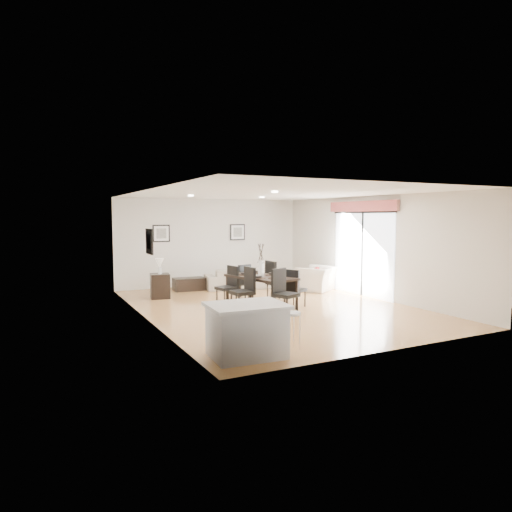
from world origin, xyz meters
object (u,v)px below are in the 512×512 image
coffee_table (189,284)px  side_table (160,286)px  kitchen_island (247,330)px  bar_stool (292,318)px  dining_chair_wnear (245,287)px  sofa (241,278)px  dining_chair_wfar (229,283)px  dining_chair_efar (275,279)px  dining_chair_enear (294,286)px  armchair (317,279)px  dining_chair_head (283,289)px  dining_table (261,279)px  dining_chair_foot (242,280)px

coffee_table → side_table: side_table is taller
kitchen_island → bar_stool: 0.82m
dining_chair_wnear → kitchen_island: dining_chair_wnear is taller
sofa → dining_chair_wnear: dining_chair_wnear is taller
dining_chair_wfar → side_table: (-1.25, 1.72, -0.21)m
dining_chair_efar → side_table: bearing=51.3°
side_table → dining_chair_wnear: bearing=-64.4°
dining_chair_enear → dining_chair_efar: (-0.02, 0.91, 0.07)m
armchair → dining_chair_enear: (-1.93, -1.82, 0.16)m
dining_chair_head → side_table: (-1.84, 3.27, -0.25)m
side_table → dining_chair_enear: bearing=-46.6°
sofa → dining_chair_efar: (-0.10, -2.25, 0.27)m
dining_chair_efar → bar_stool: bearing=151.0°
dining_table → coffee_table: bearing=89.7°
dining_table → dining_chair_efar: 0.76m
sofa → side_table: 2.64m
sofa → armchair: (1.85, -1.34, 0.04)m
dining_table → dining_chair_wnear: 0.76m
dining_table → bar_stool: size_ratio=3.14×
dining_chair_head → side_table: 3.77m
dining_table → dining_chair_enear: dining_chair_enear is taller
coffee_table → dining_chair_wfar: bearing=-83.5°
dining_chair_wnear → bar_stool: dining_chair_wnear is taller
side_table → dining_chair_head: bearing=-60.6°
coffee_table → dining_chair_efar: bearing=-58.9°
coffee_table → dining_chair_wnear: bearing=-84.2°
coffee_table → kitchen_island: 6.59m
dining_chair_head → dining_chair_efar: bearing=45.4°
armchair → dining_chair_wnear: bearing=-3.1°
sofa → bar_stool: (-1.91, -6.08, 0.22)m
sofa → dining_chair_wnear: 3.40m
dining_chair_efar → dining_chair_head: dining_chair_efar is taller
armchair → kitchen_island: size_ratio=0.86×
armchair → dining_chair_foot: (-2.54, -0.24, 0.16)m
sofa → dining_chair_wfar: (-1.34, -2.22, 0.23)m
dining_table → coffee_table: (-0.77, 3.08, -0.48)m
dining_chair_efar → side_table: size_ratio=1.60×
dining_chair_enear → coffee_table: bearing=-3.1°
armchair → coffee_table: (-3.33, 1.73, -0.17)m
dining_chair_head → dining_chair_foot: size_ratio=1.12×
dining_chair_wnear → dining_chair_foot: dining_chair_wnear is taller
dining_chair_wnear → kitchen_island: 3.27m
dining_chair_wnear → dining_chair_enear: dining_chair_wnear is taller
coffee_table → side_table: (-1.11, -0.90, 0.14)m
dining_chair_wfar → dining_chair_head: bearing=10.3°
kitchen_island → bar_stool: bearing=3.9°
coffee_table → bar_stool: (-0.42, -6.47, 0.35)m
armchair → dining_chair_efar: (-1.94, -0.91, 0.23)m
dining_table → side_table: (-1.87, 2.18, -0.34)m
dining_chair_enear → kitchen_island: dining_chair_enear is taller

